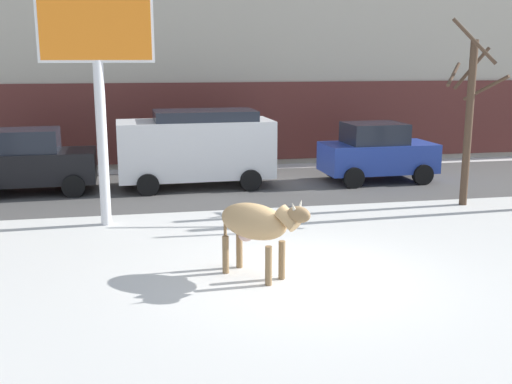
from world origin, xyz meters
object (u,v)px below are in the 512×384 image
at_px(billboard, 96,36).
at_px(pedestrian_near_billboard, 146,148).
at_px(cow_tan, 256,223).
at_px(bare_tree_left_lot, 469,113).
at_px(car_white_van, 196,146).
at_px(car_black_hatchback, 32,161).
at_px(car_blue_hatchback, 377,152).

distance_m(billboard, pedestrian_near_billboard, 7.39).
xyz_separation_m(cow_tan, pedestrian_near_billboard, (-1.75, 10.58, -0.11)).
bearing_deg(billboard, bare_tree_left_lot, 1.63).
bearing_deg(pedestrian_near_billboard, car_white_van, -59.91).
xyz_separation_m(car_black_hatchback, bare_tree_left_lot, (11.53, -3.68, 1.52)).
bearing_deg(pedestrian_near_billboard, cow_tan, -80.61).
height_order(billboard, car_black_hatchback, billboard).
bearing_deg(bare_tree_left_lot, car_white_van, 151.64).
relative_size(cow_tan, bare_tree_left_lot, 0.35).
bearing_deg(car_white_van, car_black_hatchback, 179.75).
bearing_deg(bare_tree_left_lot, cow_tan, -145.97).
distance_m(cow_tan, pedestrian_near_billboard, 10.73).
relative_size(cow_tan, car_black_hatchback, 0.48).
height_order(car_white_van, pedestrian_near_billboard, car_white_van).
distance_m(cow_tan, bare_tree_left_lot, 7.97).
bearing_deg(billboard, car_white_van, 57.26).
bearing_deg(car_black_hatchback, cow_tan, -58.04).
xyz_separation_m(billboard, car_white_van, (2.52, 3.93, -3.07)).
xyz_separation_m(car_white_van, bare_tree_left_lot, (6.78, -3.66, 1.20)).
relative_size(pedestrian_near_billboard, bare_tree_left_lot, 0.36).
xyz_separation_m(pedestrian_near_billboard, bare_tree_left_lot, (8.25, -6.19, 1.56)).
height_order(car_black_hatchback, bare_tree_left_lot, bare_tree_left_lot).
distance_m(pedestrian_near_billboard, bare_tree_left_lot, 10.43).
relative_size(car_blue_hatchback, pedestrian_near_billboard, 2.05).
xyz_separation_m(car_blue_hatchback, pedestrian_near_billboard, (-7.15, 2.78, -0.05)).
height_order(billboard, car_white_van, billboard).
relative_size(car_blue_hatchback, bare_tree_left_lot, 0.74).
distance_m(cow_tan, car_white_van, 8.06).
bearing_deg(car_white_van, bare_tree_left_lot, -28.36).
bearing_deg(car_black_hatchback, billboard, -60.55).
xyz_separation_m(cow_tan, car_white_van, (-0.28, 8.05, 0.25)).
bearing_deg(cow_tan, car_blue_hatchback, 55.34).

